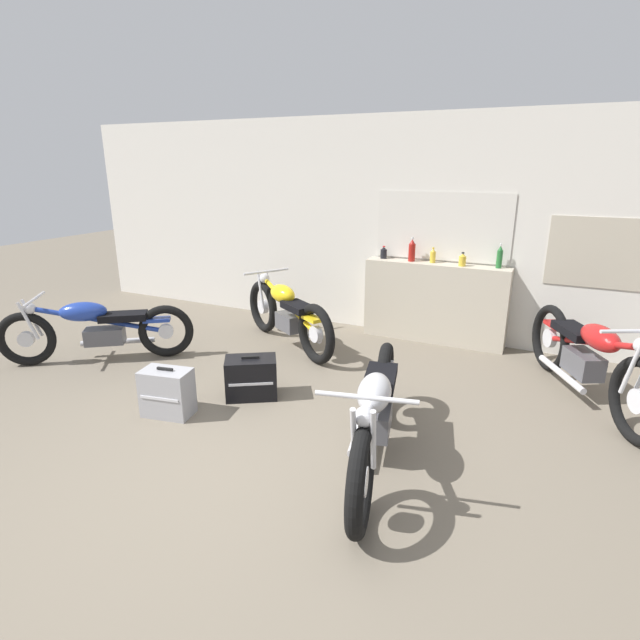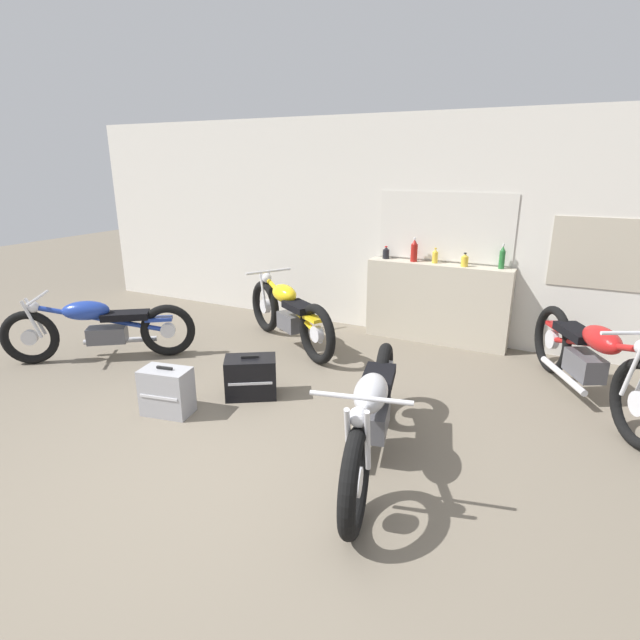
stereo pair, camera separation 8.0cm
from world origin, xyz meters
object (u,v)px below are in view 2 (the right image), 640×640
object	(u,v)px
bottle_leftmost	(386,253)
bottle_left_center	(414,251)
hard_case_silver	(167,391)
motorcycle_yellow	(289,314)
motorcycle_silver	(372,414)
motorcycle_red	(590,359)
bottle_right_center	(465,260)
bottle_center	(435,256)
hard_case_black	(251,377)
bottle_rightmost	(502,258)
motorcycle_blue	(100,327)

from	to	relation	value
bottle_leftmost	bottle_left_center	size ratio (longest dim) A/B	0.53
bottle_left_center	hard_case_silver	xyz separation A→B (m)	(-1.36, -3.05, -0.93)
motorcycle_yellow	motorcycle_silver	world-z (taller)	motorcycle_yellow
bottle_leftmost	motorcycle_yellow	distance (m)	1.51
motorcycle_red	motorcycle_yellow	bearing A→B (deg)	178.66
bottle_left_center	hard_case_silver	world-z (taller)	bottle_left_center
bottle_right_center	bottle_center	bearing A→B (deg)	171.11
bottle_leftmost	hard_case_black	size ratio (longest dim) A/B	0.28
bottle_rightmost	motorcycle_blue	xyz separation A→B (m)	(-4.04, -2.41, -0.75)
motorcycle_silver	bottle_rightmost	bearing A→B (deg)	81.20
motorcycle_red	hard_case_silver	world-z (taller)	motorcycle_red
bottle_right_center	hard_case_silver	world-z (taller)	bottle_right_center
bottle_leftmost	bottle_right_center	xyz separation A→B (m)	(1.02, -0.07, 0.00)
bottle_center	hard_case_black	distance (m)	2.83
bottle_leftmost	motorcycle_red	size ratio (longest dim) A/B	0.08
bottle_left_center	bottle_right_center	bearing A→B (deg)	-3.57
bottle_right_center	bottle_left_center	bearing A→B (deg)	176.43
bottle_leftmost	motorcycle_yellow	bearing A→B (deg)	-130.61
bottle_leftmost	motorcycle_silver	xyz separation A→B (m)	(0.98, -2.98, -0.67)
bottle_center	motorcycle_silver	world-z (taller)	bottle_center
bottle_left_center	motorcycle_red	distance (m)	2.43
bottle_rightmost	motorcycle_silver	distance (m)	3.10
bottle_leftmost	bottle_rightmost	size ratio (longest dim) A/B	0.55
bottle_leftmost	hard_case_silver	bearing A→B (deg)	-107.57
motorcycle_silver	hard_case_black	bearing A→B (deg)	159.76
bottle_leftmost	bottle_center	bearing A→B (deg)	-0.98
motorcycle_blue	motorcycle_silver	xyz separation A→B (m)	(3.57, -0.57, 0.02)
motorcycle_yellow	bottle_leftmost	bearing A→B (deg)	49.39
motorcycle_silver	hard_case_silver	distance (m)	1.96
bottle_rightmost	hard_case_black	size ratio (longest dim) A/B	0.50
bottle_center	motorcycle_yellow	xyz separation A→B (m)	(-1.53, -1.01, -0.68)
bottle_center	bottle_rightmost	distance (m)	0.79
bottle_rightmost	hard_case_black	world-z (taller)	bottle_rightmost
bottle_leftmost	hard_case_black	distance (m)	2.64
bottle_right_center	bottle_rightmost	distance (m)	0.42
bottle_rightmost	hard_case_silver	world-z (taller)	bottle_rightmost
bottle_right_center	bottle_leftmost	bearing A→B (deg)	176.10
motorcycle_red	hard_case_black	xyz separation A→B (m)	(-2.94, -1.33, -0.24)
hard_case_silver	hard_case_black	bearing A→B (deg)	53.19
bottle_right_center	motorcycle_blue	distance (m)	4.37
bottle_leftmost	motorcycle_silver	world-z (taller)	bottle_leftmost
motorcycle_blue	bottle_right_center	bearing A→B (deg)	32.90
motorcycle_blue	motorcycle_red	size ratio (longest dim) A/B	0.87
bottle_center	motorcycle_yellow	distance (m)	1.96
bottle_left_center	hard_case_silver	bearing A→B (deg)	-114.00
bottle_leftmost	hard_case_silver	world-z (taller)	bottle_leftmost
bottle_left_center	bottle_center	bearing A→B (deg)	4.04
bottle_leftmost	motorcycle_blue	distance (m)	3.61
hard_case_silver	bottle_center	bearing A→B (deg)	62.13
bottle_center	bottle_rightmost	size ratio (longest dim) A/B	0.65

